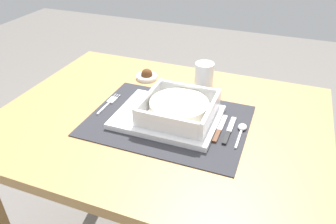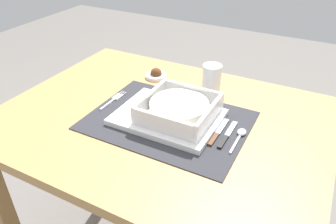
{
  "view_description": "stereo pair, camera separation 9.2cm",
  "coord_description": "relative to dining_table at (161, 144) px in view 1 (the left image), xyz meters",
  "views": [
    {
      "loc": [
        0.31,
        -0.74,
        1.23
      ],
      "look_at": [
        0.03,
        -0.01,
        0.74
      ],
      "focal_mm": 34.85,
      "sensor_mm": 36.0,
      "label": 1
    },
    {
      "loc": [
        0.39,
        -0.7,
        1.23
      ],
      "look_at": [
        0.03,
        -0.01,
        0.74
      ],
      "focal_mm": 34.85,
      "sensor_mm": 36.0,
      "label": 2
    }
  ],
  "objects": [
    {
      "name": "butter_knife",
      "position": [
        0.2,
        -0.01,
        0.11
      ],
      "size": [
        0.01,
        0.13,
        0.01
      ],
      "rotation": [
        0.0,
        0.0,
        -0.06
      ],
      "color": "black",
      "rests_on": "placemat"
    },
    {
      "name": "drinking_glass",
      "position": [
        0.07,
        0.22,
        0.14
      ],
      "size": [
        0.06,
        0.06,
        0.09
      ],
      "color": "white",
      "rests_on": "dining_table"
    },
    {
      "name": "dining_table",
      "position": [
        0.0,
        0.0,
        0.0
      ],
      "size": [
        0.94,
        0.72,
        0.71
      ],
      "color": "#B2844C",
      "rests_on": "ground"
    },
    {
      "name": "spoon",
      "position": [
        0.23,
        0.01,
        0.11
      ],
      "size": [
        0.02,
        0.11,
        0.01
      ],
      "rotation": [
        0.0,
        0.0,
        0.02
      ],
      "color": "silver",
      "rests_on": "placemat"
    },
    {
      "name": "fork",
      "position": [
        -0.17,
        0.01,
        0.11
      ],
      "size": [
        0.02,
        0.13,
        0.0
      ],
      "rotation": [
        0.0,
        0.0,
        0.05
      ],
      "color": "silver",
      "rests_on": "placemat"
    },
    {
      "name": "condiment_saucer",
      "position": [
        -0.14,
        0.21,
        0.11
      ],
      "size": [
        0.08,
        0.08,
        0.04
      ],
      "color": "white",
      "rests_on": "dining_table"
    },
    {
      "name": "bread_knife",
      "position": [
        0.18,
        -0.01,
        0.11
      ],
      "size": [
        0.01,
        0.13,
        0.01
      ],
      "rotation": [
        0.0,
        0.0,
        0.07
      ],
      "color": "#59331E",
      "rests_on": "placemat"
    },
    {
      "name": "placemat",
      "position": [
        0.03,
        -0.01,
        0.1
      ],
      "size": [
        0.45,
        0.33,
        0.0
      ],
      "primitive_type": "cube",
      "color": "#2D2D33",
      "rests_on": "dining_table"
    },
    {
      "name": "serving_plate",
      "position": [
        0.03,
        -0.01,
        0.11
      ],
      "size": [
        0.29,
        0.21,
        0.02
      ],
      "primitive_type": "cube",
      "color": "white",
      "rests_on": "placemat"
    },
    {
      "name": "porridge_bowl",
      "position": [
        0.06,
        -0.0,
        0.14
      ],
      "size": [
        0.19,
        0.19,
        0.05
      ],
      "color": "white",
      "rests_on": "serving_plate"
    }
  ]
}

